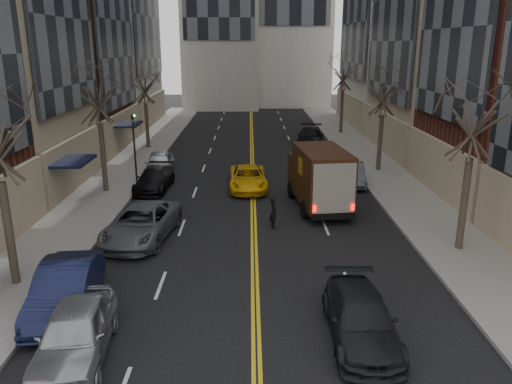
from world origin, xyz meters
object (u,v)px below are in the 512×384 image
(ups_truck, at_px, (319,178))
(taxi, at_px, (248,178))
(observer_sedan, at_px, (361,319))
(pedestrian, at_px, (273,212))

(ups_truck, distance_m, taxi, 5.42)
(ups_truck, relative_size, observer_sedan, 1.33)
(observer_sedan, bearing_deg, pedestrian, 103.66)
(ups_truck, xyz_separation_m, observer_sedan, (-0.41, -12.60, -1.00))
(taxi, bearing_deg, pedestrian, -81.54)
(taxi, relative_size, pedestrian, 3.12)
(observer_sedan, height_order, taxi, observer_sedan)
(ups_truck, distance_m, pedestrian, 4.10)
(ups_truck, height_order, observer_sedan, ups_truck)
(ups_truck, bearing_deg, observer_sedan, -98.42)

